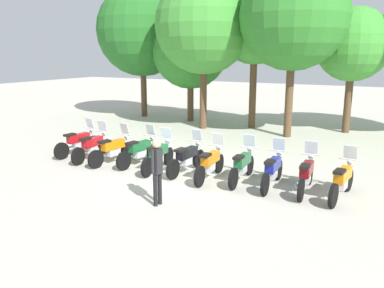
% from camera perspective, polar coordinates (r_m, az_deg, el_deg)
% --- Properties ---
extents(ground_plane, '(80.00, 80.00, 0.00)m').
position_cam_1_polar(ground_plane, '(12.84, -1.05, -4.36)').
color(ground_plane, '#BCB7A8').
extents(motorcycle_0, '(0.62, 2.19, 1.37)m').
position_cam_1_polar(motorcycle_0, '(15.71, -16.23, 0.31)').
color(motorcycle_0, black).
rests_on(motorcycle_0, ground_plane).
extents(motorcycle_1, '(0.62, 2.19, 1.37)m').
position_cam_1_polar(motorcycle_1, '(14.88, -14.29, -0.27)').
color(motorcycle_1, black).
rests_on(motorcycle_1, ground_plane).
extents(motorcycle_2, '(0.66, 2.19, 1.37)m').
position_cam_1_polar(motorcycle_2, '(14.23, -11.45, -0.72)').
color(motorcycle_2, black).
rests_on(motorcycle_2, ground_plane).
extents(motorcycle_3, '(0.64, 2.19, 1.37)m').
position_cam_1_polar(motorcycle_3, '(13.87, -7.64, -0.94)').
color(motorcycle_3, black).
rests_on(motorcycle_3, ground_plane).
extents(motorcycle_4, '(0.62, 2.19, 1.37)m').
position_cam_1_polar(motorcycle_4, '(13.13, -4.91, -1.67)').
color(motorcycle_4, black).
rests_on(motorcycle_4, ground_plane).
extents(motorcycle_5, '(0.62, 2.19, 1.37)m').
position_cam_1_polar(motorcycle_5, '(12.82, -0.74, -1.98)').
color(motorcycle_5, black).
rests_on(motorcycle_5, ground_plane).
extents(motorcycle_6, '(0.62, 2.19, 1.37)m').
position_cam_1_polar(motorcycle_6, '(12.19, 2.68, -2.79)').
color(motorcycle_6, black).
rests_on(motorcycle_6, ground_plane).
extents(motorcycle_7, '(0.62, 2.19, 1.37)m').
position_cam_1_polar(motorcycle_7, '(12.06, 7.36, -3.07)').
color(motorcycle_7, black).
rests_on(motorcycle_7, ground_plane).
extents(motorcycle_8, '(0.62, 2.19, 1.37)m').
position_cam_1_polar(motorcycle_8, '(11.73, 11.70, -3.71)').
color(motorcycle_8, black).
rests_on(motorcycle_8, ground_plane).
extents(motorcycle_9, '(0.62, 2.19, 1.37)m').
position_cam_1_polar(motorcycle_9, '(11.53, 16.34, -4.26)').
color(motorcycle_9, black).
rests_on(motorcycle_9, ground_plane).
extents(motorcycle_10, '(0.65, 2.19, 1.37)m').
position_cam_1_polar(motorcycle_10, '(11.33, 21.09, -4.94)').
color(motorcycle_10, black).
rests_on(motorcycle_10, ground_plane).
extents(person_0, '(0.27, 0.41, 1.76)m').
position_cam_1_polar(person_0, '(10.00, -5.12, -3.31)').
color(person_0, black).
rests_on(person_0, ground_plane).
extents(tree_0, '(5.41, 5.41, 7.89)m').
position_cam_1_polar(tree_0, '(24.52, -7.29, 16.08)').
color(tree_0, brown).
rests_on(tree_0, ground_plane).
extents(tree_1, '(4.32, 4.32, 6.18)m').
position_cam_1_polar(tree_1, '(22.60, -0.23, 13.50)').
color(tree_1, brown).
rests_on(tree_1, ground_plane).
extents(tree_2, '(4.89, 4.89, 7.68)m').
position_cam_1_polar(tree_2, '(20.28, 1.72, 16.96)').
color(tree_2, brown).
rests_on(tree_2, ground_plane).
extents(tree_3, '(3.74, 3.74, 7.02)m').
position_cam_1_polar(tree_3, '(20.68, 9.18, 16.45)').
color(tree_3, brown).
rests_on(tree_3, ground_plane).
extents(tree_4, '(4.87, 4.87, 7.92)m').
position_cam_1_polar(tree_4, '(18.72, 14.62, 17.65)').
color(tree_4, brown).
rests_on(tree_4, ground_plane).
extents(tree_5, '(3.51, 3.51, 6.02)m').
position_cam_1_polar(tree_5, '(20.60, 22.45, 13.22)').
color(tree_5, brown).
rests_on(tree_5, ground_plane).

